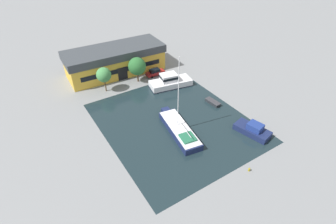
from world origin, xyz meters
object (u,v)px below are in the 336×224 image
Objects in this scene: warehouse_building at (115,60)px; quay_tree_by_water at (137,66)px; cabin_boat at (253,130)px; sailboat_moored at (179,129)px; quay_tree_near_building at (104,75)px; motor_cruiser at (170,82)px; small_dinghy at (213,102)px; parked_car at (155,72)px.

quay_tree_by_water is at bearing -68.76° from warehouse_building.
quay_tree_by_water reaches higher than cabin_boat.
quay_tree_by_water is (2.44, -7.19, 0.69)m from warehouse_building.
warehouse_building is at bearing 99.09° from sailboat_moored.
warehouse_building is 9.25m from quay_tree_near_building.
motor_cruiser is 2.82× the size of small_dinghy.
quay_tree_by_water is 0.42× the size of sailboat_moored.
quay_tree_by_water reaches higher than motor_cruiser.
quay_tree_by_water is at bearing 112.50° from small_dinghy.
parked_car is (13.15, 0.45, -3.26)m from quay_tree_near_building.
quay_tree_near_building is 21.82m from sailboat_moored.
small_dinghy is at bearing -62.49° from quay_tree_by_water.
quay_tree_by_water is 8.50m from motor_cruiser.
motor_cruiser reaches higher than cabin_boat.
cabin_boat is at bearing -160.77° from motor_cruiser.
quay_tree_near_building is at bearing 107.64° from cabin_boat.
quay_tree_by_water reaches higher than parked_car.
quay_tree_by_water is at bearing 50.86° from motor_cruiser.
quay_tree_near_building reaches higher than small_dinghy.
motor_cruiser reaches higher than parked_car.
quay_tree_near_building is at bearing -86.50° from parked_car.
quay_tree_near_building is 0.40× the size of sailboat_moored.
warehouse_building is at bearing 110.02° from small_dinghy.
warehouse_building is at bearing 51.77° from quay_tree_near_building.
quay_tree_near_building is 8.14m from quay_tree_by_water.
small_dinghy is (3.65, -10.93, -0.79)m from motor_cruiser.
motor_cruiser is (0.21, -6.50, 0.31)m from parked_car.
sailboat_moored is (-2.38, -20.81, -3.24)m from quay_tree_by_water.
quay_tree_near_building reaches higher than parked_car.
quay_tree_by_water is 0.59× the size of motor_cruiser.
quay_tree_by_water is at bearing -83.82° from parked_car.
parked_car is 17.86m from small_dinghy.
cabin_boat is at bearing -72.86° from quay_tree_by_water.
quay_tree_near_building is 24.32m from small_dinghy.
motor_cruiser reaches higher than small_dinghy.
parked_car is 1.29× the size of small_dinghy.
cabin_boat reaches higher than small_dinghy.
warehouse_building reaches higher than motor_cruiser.
parked_car is at bearing -39.85° from warehouse_building.
quay_tree_near_building is 1.58× the size of small_dinghy.
cabin_boat reaches higher than parked_car.
quay_tree_by_water is at bearing 92.45° from sailboat_moored.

